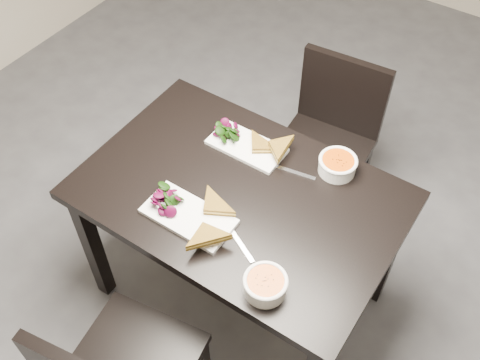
{
  "coord_description": "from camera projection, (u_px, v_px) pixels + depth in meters",
  "views": [
    {
      "loc": [
        0.51,
        -1.51,
        2.38
      ],
      "look_at": [
        -0.23,
        -0.4,
        0.82
      ],
      "focal_mm": 41.8,
      "sensor_mm": 36.0,
      "label": 1
    }
  ],
  "objects": [
    {
      "name": "ground",
      "position": [
        322.0,
        254.0,
        2.81
      ],
      "size": [
        5.0,
        5.0,
        0.0
      ],
      "primitive_type": "plane",
      "color": "#47474C",
      "rests_on": "ground"
    },
    {
      "name": "table",
      "position": [
        240.0,
        208.0,
        2.18
      ],
      "size": [
        1.2,
        0.8,
        0.75
      ],
      "color": "black",
      "rests_on": "ground"
    },
    {
      "name": "chair_far",
      "position": [
        330.0,
        133.0,
        2.68
      ],
      "size": [
        0.45,
        0.45,
        0.85
      ],
      "rotation": [
        0.0,
        0.0,
        0.08
      ],
      "color": "black",
      "rests_on": "ground"
    },
    {
      "name": "plate_near",
      "position": [
        189.0,
        216.0,
        2.02
      ],
      "size": [
        0.34,
        0.17,
        0.02
      ],
      "primitive_type": "cube",
      "color": "white",
      "rests_on": "table"
    },
    {
      "name": "sandwich_near",
      "position": [
        205.0,
        216.0,
        1.98
      ],
      "size": [
        0.21,
        0.19,
        0.05
      ],
      "primitive_type": null,
      "rotation": [
        0.0,
        0.0,
        0.5
      ],
      "color": "olive",
      "rests_on": "plate_near"
    },
    {
      "name": "salad_near",
      "position": [
        166.0,
        199.0,
        2.03
      ],
      "size": [
        0.1,
        0.09,
        0.05
      ],
      "primitive_type": null,
      "color": "black",
      "rests_on": "plate_near"
    },
    {
      "name": "soup_bowl_near",
      "position": [
        265.0,
        284.0,
        1.81
      ],
      "size": [
        0.15,
        0.15,
        0.07
      ],
      "color": "white",
      "rests_on": "table"
    },
    {
      "name": "cutlery_near",
      "position": [
        240.0,
        243.0,
        1.95
      ],
      "size": [
        0.17,
        0.1,
        0.0
      ],
      "primitive_type": "cube",
      "rotation": [
        0.0,
        0.0,
        -0.47
      ],
      "color": "silver",
      "rests_on": "table"
    },
    {
      "name": "plate_far",
      "position": [
        247.0,
        146.0,
        2.25
      ],
      "size": [
        0.31,
        0.15,
        0.02
      ],
      "primitive_type": "cube",
      "color": "white",
      "rests_on": "table"
    },
    {
      "name": "sandwich_far",
      "position": [
        258.0,
        149.0,
        2.19
      ],
      "size": [
        0.19,
        0.18,
        0.05
      ],
      "primitive_type": null,
      "rotation": [
        0.0,
        0.0,
        0.6
      ],
      "color": "olive",
      "rests_on": "plate_far"
    },
    {
      "name": "salad_far",
      "position": [
        226.0,
        131.0,
        2.26
      ],
      "size": [
        0.1,
        0.09,
        0.04
      ],
      "primitive_type": null,
      "color": "black",
      "rests_on": "plate_far"
    },
    {
      "name": "soup_bowl_far",
      "position": [
        338.0,
        164.0,
        2.14
      ],
      "size": [
        0.15,
        0.15,
        0.07
      ],
      "color": "white",
      "rests_on": "table"
    },
    {
      "name": "cutlery_far",
      "position": [
        293.0,
        172.0,
        2.17
      ],
      "size": [
        0.18,
        0.05,
        0.0
      ],
      "primitive_type": "cube",
      "rotation": [
        0.0,
        0.0,
        0.17
      ],
      "color": "silver",
      "rests_on": "table"
    }
  ]
}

